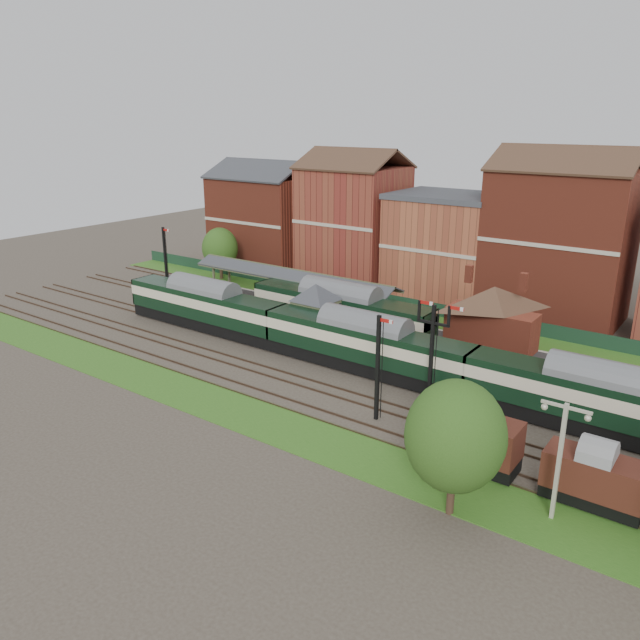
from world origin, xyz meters
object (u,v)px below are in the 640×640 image
Objects in this scene: dmu_train at (364,344)px; goods_van_a at (471,437)px; platform_railcar at (340,310)px; signal_box at (316,312)px; semaphore_bracket at (432,348)px.

dmu_train is 9.78× the size of goods_van_a.
platform_railcar reaches higher than goods_van_a.
signal_box is at bearing 149.87° from goods_van_a.
signal_box is at bearing 159.08° from semaphore_bracket.
signal_box reaches higher than goods_van_a.
platform_railcar is at bearing 148.02° from semaphore_bracket.
semaphore_bracket is at bearing -31.98° from platform_railcar.
signal_box is 16.16m from semaphore_bracket.
platform_railcar is 25.69m from goods_van_a.
platform_railcar is 3.36× the size of goods_van_a.
goods_van_a is at bearing -30.13° from signal_box.
semaphore_bracket is (15.04, -5.75, 1.44)m from signal_box.
semaphore_bracket is at bearing -18.44° from dmu_train.
signal_box is 0.73× the size of semaphore_bracket.
signal_box is 0.30× the size of platform_railcar.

